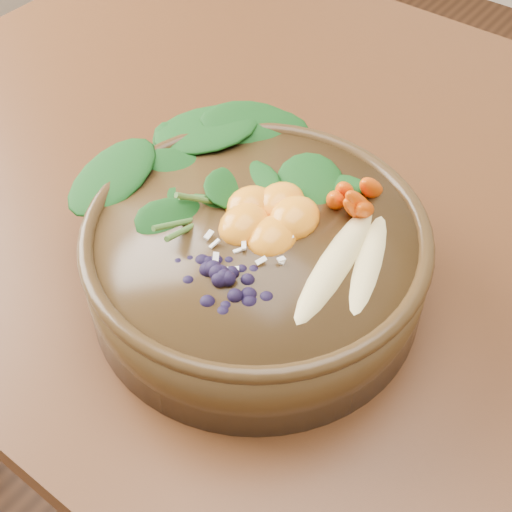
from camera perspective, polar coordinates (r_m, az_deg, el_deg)
dining_table at (r=0.87m, az=14.59°, el=-3.99°), size 1.60×0.90×0.75m
stoneware_bowl at (r=0.70m, az=0.00°, el=-0.56°), size 0.38×0.38×0.09m
kale_heap at (r=0.71m, az=-1.10°, el=8.25°), size 0.25×0.23×0.05m
carrot_cluster at (r=0.68m, az=7.99°, el=7.76°), size 0.08×0.08×0.09m
banana_halves at (r=0.63m, az=7.84°, el=0.44°), size 0.10×0.19×0.03m
mandarin_cluster at (r=0.67m, az=1.00°, el=4.16°), size 0.11×0.12×0.04m
blueberry_pile at (r=0.61m, az=-2.71°, el=-0.62°), size 0.17×0.14×0.05m
coconut_flakes at (r=0.65m, az=-0.76°, el=0.97°), size 0.12×0.10×0.01m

